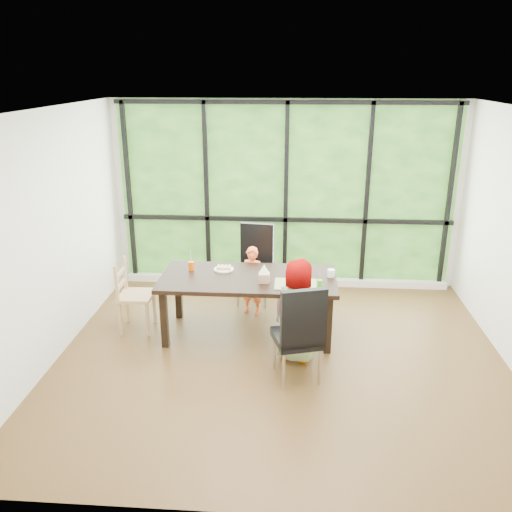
# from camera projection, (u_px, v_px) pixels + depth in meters

# --- Properties ---
(ground) EXTENTS (5.00, 5.00, 0.00)m
(ground) POSITION_uv_depth(u_px,v_px,m) (280.00, 357.00, 5.95)
(ground) COLOR black
(ground) RESTS_ON ground
(back_wall) EXTENTS (5.00, 0.00, 5.00)m
(back_wall) POSITION_uv_depth(u_px,v_px,m) (286.00, 195.00, 7.61)
(back_wall) COLOR silver
(back_wall) RESTS_ON ground
(foliage_backdrop) EXTENTS (4.80, 0.02, 2.65)m
(foliage_backdrop) POSITION_uv_depth(u_px,v_px,m) (286.00, 195.00, 7.60)
(foliage_backdrop) COLOR #234B18
(foliage_backdrop) RESTS_ON back_wall
(window_mullions) EXTENTS (4.80, 0.06, 2.65)m
(window_mullions) POSITION_uv_depth(u_px,v_px,m) (286.00, 196.00, 7.56)
(window_mullions) COLOR black
(window_mullions) RESTS_ON back_wall
(window_sill) EXTENTS (4.80, 0.12, 0.10)m
(window_sill) POSITION_uv_depth(u_px,v_px,m) (284.00, 281.00, 7.96)
(window_sill) COLOR silver
(window_sill) RESTS_ON ground
(dining_table) EXTENTS (2.09, 1.00, 0.75)m
(dining_table) POSITION_uv_depth(u_px,v_px,m) (248.00, 306.00, 6.36)
(dining_table) COLOR black
(dining_table) RESTS_ON ground
(chair_window_leather) EXTENTS (0.52, 0.52, 1.08)m
(chair_window_leather) POSITION_uv_depth(u_px,v_px,m) (254.00, 265.00, 7.19)
(chair_window_leather) COLOR black
(chair_window_leather) RESTS_ON ground
(chair_interior_leather) EXTENTS (0.57, 0.57, 1.08)m
(chair_interior_leather) POSITION_uv_depth(u_px,v_px,m) (297.00, 331.00, 5.38)
(chair_interior_leather) COLOR black
(chair_interior_leather) RESTS_ON ground
(chair_end_beech) EXTENTS (0.41, 0.43, 0.90)m
(chair_end_beech) POSITION_uv_depth(u_px,v_px,m) (136.00, 296.00, 6.45)
(chair_end_beech) COLOR #A47953
(chair_end_beech) RESTS_ON ground
(child_toddler) EXTENTS (0.39, 0.32, 0.92)m
(child_toddler) POSITION_uv_depth(u_px,v_px,m) (252.00, 281.00, 6.88)
(child_toddler) COLOR #FF6531
(child_toddler) RESTS_ON ground
(child_older) EXTENTS (0.68, 0.57, 1.18)m
(child_older) POSITION_uv_depth(u_px,v_px,m) (300.00, 311.00, 5.73)
(child_older) COLOR slate
(child_older) RESTS_ON ground
(placemat) EXTENTS (0.48, 0.35, 0.01)m
(placemat) POSITION_uv_depth(u_px,v_px,m) (296.00, 284.00, 6.01)
(placemat) COLOR tan
(placemat) RESTS_ON dining_table
(plate_far) EXTENTS (0.24, 0.24, 0.02)m
(plate_far) POSITION_uv_depth(u_px,v_px,m) (224.00, 269.00, 6.44)
(plate_far) COLOR white
(plate_far) RESTS_ON dining_table
(plate_near) EXTENTS (0.24, 0.24, 0.01)m
(plate_near) POSITION_uv_depth(u_px,v_px,m) (298.00, 284.00, 6.01)
(plate_near) COLOR white
(plate_near) RESTS_ON dining_table
(orange_cup) EXTENTS (0.07, 0.07, 0.11)m
(orange_cup) POSITION_uv_depth(u_px,v_px,m) (191.00, 266.00, 6.43)
(orange_cup) COLOR #ED5800
(orange_cup) RESTS_ON dining_table
(green_cup) EXTENTS (0.07, 0.07, 0.10)m
(green_cup) POSITION_uv_depth(u_px,v_px,m) (319.00, 284.00, 5.88)
(green_cup) COLOR green
(green_cup) RESTS_ON dining_table
(white_mug) EXTENTS (0.09, 0.09, 0.09)m
(white_mug) POSITION_uv_depth(u_px,v_px,m) (331.00, 273.00, 6.22)
(white_mug) COLOR white
(white_mug) RESTS_ON dining_table
(tissue_box) EXTENTS (0.12, 0.12, 0.11)m
(tissue_box) POSITION_uv_depth(u_px,v_px,m) (264.00, 278.00, 6.06)
(tissue_box) COLOR tan
(tissue_box) RESTS_ON dining_table
(crepe_rolls_far) EXTENTS (0.20, 0.12, 0.04)m
(crepe_rolls_far) POSITION_uv_depth(u_px,v_px,m) (224.00, 267.00, 6.44)
(crepe_rolls_far) COLOR tan
(crepe_rolls_far) RESTS_ON plate_far
(crepe_rolls_near) EXTENTS (0.15, 0.12, 0.04)m
(crepe_rolls_near) POSITION_uv_depth(u_px,v_px,m) (298.00, 282.00, 6.00)
(crepe_rolls_near) COLOR tan
(crepe_rolls_near) RESTS_ON plate_near
(straw_white) EXTENTS (0.01, 0.04, 0.20)m
(straw_white) POSITION_uv_depth(u_px,v_px,m) (191.00, 259.00, 6.39)
(straw_white) COLOR white
(straw_white) RESTS_ON orange_cup
(straw_pink) EXTENTS (0.01, 0.04, 0.20)m
(straw_pink) POSITION_uv_depth(u_px,v_px,m) (320.00, 277.00, 5.85)
(straw_pink) COLOR pink
(straw_pink) RESTS_ON green_cup
(tissue) EXTENTS (0.12, 0.12, 0.11)m
(tissue) POSITION_uv_depth(u_px,v_px,m) (264.00, 269.00, 6.03)
(tissue) COLOR white
(tissue) RESTS_ON tissue_box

